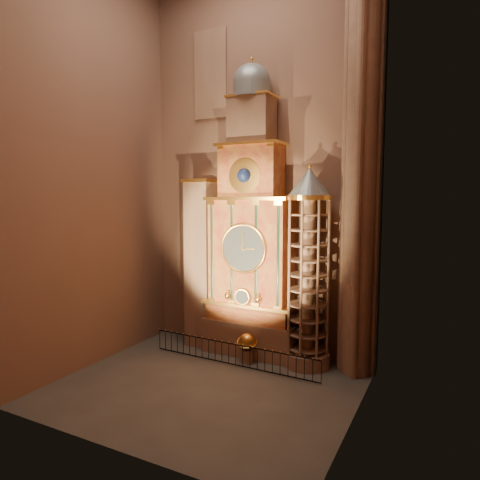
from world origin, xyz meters
The scene contains 11 objects.
floor centered at (0.00, 0.00, 0.00)m, with size 14.00×14.00×0.00m, color #383330.
wall_back centered at (0.00, 6.00, 11.00)m, with size 22.00×22.00×0.00m, color brown.
wall_left centered at (-7.00, 0.00, 11.00)m, with size 22.00×22.00×0.00m, color brown.
wall_right centered at (7.00, 0.00, 11.00)m, with size 22.00×22.00×0.00m, color brown.
astronomical_clock centered at (0.00, 4.96, 6.68)m, with size 5.60×2.41×16.70m.
portrait_tower centered at (-3.40, 4.98, 5.15)m, with size 1.80×1.60×10.20m.
stair_turret centered at (3.50, 4.70, 5.27)m, with size 2.50×2.50×10.80m.
gothic_pier centered at (6.10, 5.00, 11.00)m, with size 2.04×2.04×22.00m.
stained_glass_window centered at (-3.20, 5.92, 16.50)m, with size 2.20×0.14×5.20m.
celestial_globe centered at (0.44, 3.60, 0.99)m, with size 1.37×1.33×1.65m.
iron_railing centered at (-0.07, 2.77, 0.65)m, with size 9.99×0.37×1.19m.
Camera 1 is at (10.48, -16.99, 9.13)m, focal length 32.00 mm.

